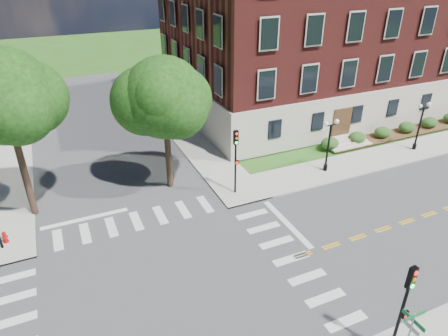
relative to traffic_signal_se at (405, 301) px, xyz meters
name	(u,v)px	position (x,y,z in m)	size (l,w,h in m)	color
ground	(169,298)	(-7.76, 6.96, -3.19)	(160.00, 160.00, 0.00)	#2E5518
road_ew	(169,298)	(-7.76, 6.96, -3.18)	(90.00, 12.00, 0.01)	#3D3D3F
road_ns	(169,298)	(-7.76, 6.96, -3.18)	(12.00, 90.00, 0.01)	#3D3D3F
sidewalk_ne	(277,135)	(7.61, 22.34, -3.13)	(34.00, 34.00, 0.12)	#9E9B93
crosswalk_east	(291,259)	(-0.56, 6.96, -3.19)	(2.20, 10.20, 0.02)	silver
stop_bar_east	(287,223)	(1.04, 9.96, -3.19)	(0.40, 5.50, 0.00)	silver
main_building	(320,28)	(16.24, 28.96, 5.15)	(30.60, 22.40, 16.50)	#BBB3A5
shrub_row	(405,134)	(19.24, 17.76, -3.19)	(18.00, 2.00, 1.30)	#214517
tree_c	(4,97)	(-13.71, 17.71, 4.91)	(5.65, 5.65, 10.84)	black
tree_d	(164,98)	(-4.40, 17.52, 3.65)	(5.55, 5.55, 9.51)	black
traffic_signal_se	(405,301)	(0.00, 0.00, 0.00)	(0.34, 0.38, 4.80)	black
traffic_signal_ne	(236,154)	(-0.45, 14.60, 0.00)	(0.33, 0.36, 4.80)	black
twin_lamp_west	(329,143)	(7.51, 14.70, -0.66)	(1.36, 0.36, 4.23)	black
twin_lamp_east	(420,124)	(17.05, 14.72, -0.66)	(1.36, 0.36, 4.23)	black
street_sign_pole	(410,330)	(-0.14, -0.66, -0.88)	(1.10, 1.10, 3.10)	gray
fire_hydrant	(5,237)	(-15.37, 15.06, -2.72)	(0.35, 0.35, 0.75)	#970C0B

